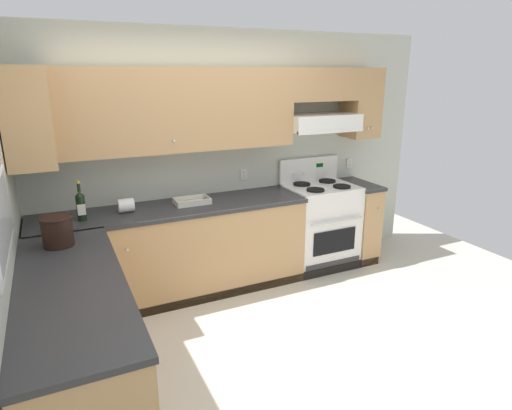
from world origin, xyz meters
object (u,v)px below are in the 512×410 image
bowl (192,202)px  bucket (57,230)px  paper_towel_roll (126,205)px  wine_bottle (81,205)px  stove (320,225)px

bowl → bucket: bucket is taller
bucket → paper_towel_roll: 0.85m
wine_bottle → bucket: size_ratio=1.52×
wine_bottle → bucket: bearing=-110.6°
wine_bottle → bowl: (1.00, 0.08, -0.12)m
stove → paper_towel_roll: bearing=179.3°
wine_bottle → bucket: 0.58m
wine_bottle → stove: bearing=1.2°
stove → bowl: stove is taller
bucket → paper_towel_roll: bucket is taller
wine_bottle → paper_towel_roll: bearing=11.2°
wine_bottle → bowl: 1.01m
bowl → paper_towel_roll: 0.62m
stove → bucket: (-2.68, -0.59, 0.55)m
stove → wine_bottle: size_ratio=3.45×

